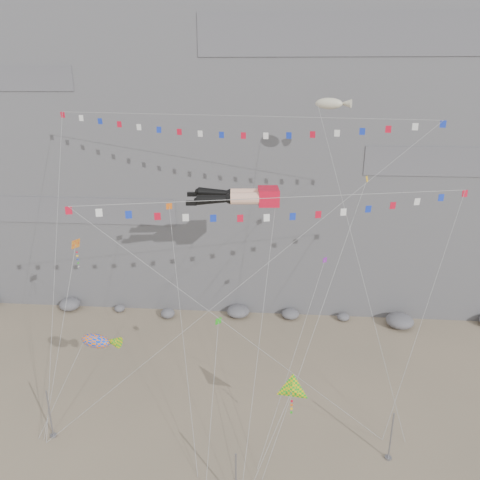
# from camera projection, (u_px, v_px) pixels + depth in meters

# --- Properties ---
(ground) EXTENTS (120.00, 120.00, 0.00)m
(ground) POSITION_uv_depth(u_px,v_px,m) (221.00, 417.00, 38.06)
(ground) COLOR gray
(ground) RESTS_ON ground
(cliff) EXTENTS (80.00, 28.00, 50.00)m
(cliff) POSITION_uv_depth(u_px,v_px,m) (247.00, 86.00, 59.92)
(cliff) COLOR slate
(cliff) RESTS_ON ground
(talus_boulders) EXTENTS (60.00, 3.00, 1.20)m
(talus_boulders) POSITION_uv_depth(u_px,v_px,m) (238.00, 311.00, 53.86)
(talus_boulders) COLOR slate
(talus_boulders) RESTS_ON ground
(anchor_pole_left) EXTENTS (0.12, 0.12, 4.18)m
(anchor_pole_left) POSITION_uv_depth(u_px,v_px,m) (50.00, 414.00, 35.29)
(anchor_pole_left) COLOR gray
(anchor_pole_left) RESTS_ON ground
(anchor_pole_center) EXTENTS (0.12, 0.12, 3.89)m
(anchor_pole_center) POSITION_uv_depth(u_px,v_px,m) (236.00, 478.00, 29.82)
(anchor_pole_center) COLOR gray
(anchor_pole_center) RESTS_ON ground
(anchor_pole_right) EXTENTS (0.12, 0.12, 3.99)m
(anchor_pole_right) POSITION_uv_depth(u_px,v_px,m) (391.00, 436.00, 33.22)
(anchor_pole_right) COLOR gray
(anchor_pole_right) RESTS_ON ground
(legs_kite) EXTENTS (7.92, 17.59, 23.26)m
(legs_kite) POSITION_uv_depth(u_px,v_px,m) (243.00, 196.00, 39.36)
(legs_kite) COLOR red
(legs_kite) RESTS_ON ground
(flag_banner_upper) EXTENTS (33.47, 18.05, 30.06)m
(flag_banner_upper) POSITION_uv_depth(u_px,v_px,m) (232.00, 116.00, 40.47)
(flag_banner_upper) COLOR red
(flag_banner_upper) RESTS_ON ground
(flag_banner_lower) EXTENTS (28.74, 7.65, 20.40)m
(flag_banner_lower) POSITION_uv_depth(u_px,v_px,m) (280.00, 198.00, 34.00)
(flag_banner_lower) COLOR red
(flag_banner_lower) RESTS_ON ground
(harlequin_kite) EXTENTS (2.44, 6.89, 15.10)m
(harlequin_kite) POSITION_uv_depth(u_px,v_px,m) (76.00, 245.00, 36.57)
(harlequin_kite) COLOR red
(harlequin_kite) RESTS_ON ground
(fish_windsock) EXTENTS (6.00, 4.06, 8.58)m
(fish_windsock) POSITION_uv_depth(u_px,v_px,m) (96.00, 341.00, 35.92)
(fish_windsock) COLOR orange
(fish_windsock) RESTS_ON ground
(delta_kite) EXTENTS (4.54, 5.72, 8.15)m
(delta_kite) POSITION_uv_depth(u_px,v_px,m) (292.00, 390.00, 32.74)
(delta_kite) COLOR yellow
(delta_kite) RESTS_ON ground
(blimp_windsock) EXTENTS (7.81, 14.77, 28.12)m
(blimp_windsock) POSITION_uv_depth(u_px,v_px,m) (329.00, 105.00, 40.63)
(blimp_windsock) COLOR beige
(blimp_windsock) RESTS_ON ground
(small_kite_a) EXTENTS (5.12, 14.90, 21.43)m
(small_kite_a) POSITION_uv_depth(u_px,v_px,m) (170.00, 210.00, 40.74)
(small_kite_a) COLOR orange
(small_kite_a) RESTS_ON ground
(small_kite_b) EXTENTS (5.69, 12.23, 17.07)m
(small_kite_b) POSITION_uv_depth(u_px,v_px,m) (323.00, 264.00, 39.53)
(small_kite_b) COLOR purple
(small_kite_b) RESTS_ON ground
(small_kite_c) EXTENTS (1.19, 8.33, 11.50)m
(small_kite_c) POSITION_uv_depth(u_px,v_px,m) (218.00, 323.00, 35.42)
(small_kite_c) COLOR green
(small_kite_c) RESTS_ON ground
(small_kite_d) EXTENTS (8.64, 14.94, 24.59)m
(small_kite_d) POSITION_uv_depth(u_px,v_px,m) (365.00, 185.00, 37.69)
(small_kite_d) COLOR yellow
(small_kite_d) RESTS_ON ground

